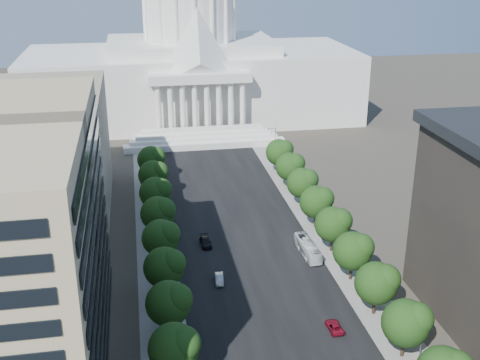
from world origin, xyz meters
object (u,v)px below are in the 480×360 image
city_bus (308,248)px  car_silver (219,279)px  car_dark_b (206,242)px  car_red (334,327)px

city_bus → car_silver: bearing=-161.3°
car_silver → car_dark_b: bearing=98.1°
car_red → city_bus: size_ratio=0.43×
car_red → city_bus: (2.95, 26.54, 0.89)m
car_silver → car_dark_b: 15.90m
car_dark_b → car_red: bearing=-65.2°
car_red → car_dark_b: bearing=-64.9°
car_silver → city_bus: size_ratio=0.40×
car_silver → car_red: size_ratio=0.94×
car_silver → car_red: (16.99, -18.71, -0.07)m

